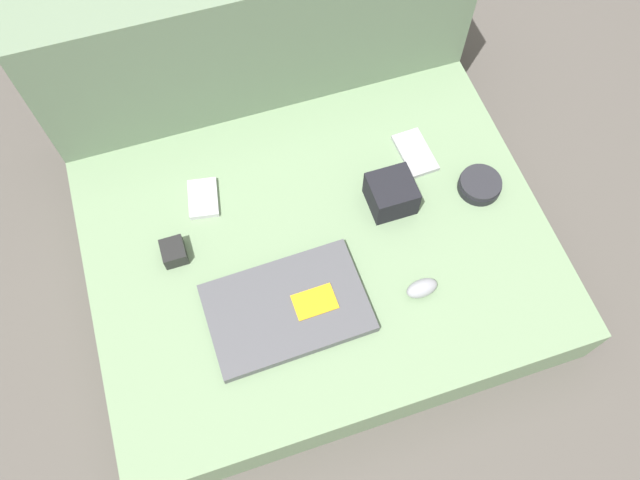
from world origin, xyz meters
TOP-DOWN VIEW (x-y plane):
  - ground_plane at (0.00, 0.00)m, footprint 8.00×8.00m
  - couch_seat at (0.00, 0.00)m, footprint 1.04×0.79m
  - couch_backrest at (0.00, 0.50)m, footprint 1.04×0.20m
  - laptop at (-0.12, -0.13)m, footprint 0.34×0.23m
  - computer_mouse at (0.17, -0.18)m, footprint 0.07×0.04m
  - speaker_puck at (0.40, 0.02)m, footprint 0.10×0.10m
  - phone_silver at (-0.22, 0.19)m, footprint 0.08×0.11m
  - phone_black at (0.29, 0.16)m, footprint 0.08×0.13m
  - camera_pouch at (0.19, 0.05)m, footprint 0.10×0.10m
  - charger_brick at (-0.32, 0.07)m, footprint 0.05×0.06m

SIDE VIEW (x-z plane):
  - ground_plane at x=0.00m, z-range 0.00..0.00m
  - couch_seat at x=0.00m, z-range 0.00..0.15m
  - phone_black at x=0.29m, z-range 0.15..0.16m
  - phone_silver at x=-0.22m, z-range 0.15..0.17m
  - laptop at x=-0.12m, z-range 0.15..0.18m
  - speaker_puck at x=0.40m, z-range 0.15..0.18m
  - computer_mouse at x=0.17m, z-range 0.15..0.19m
  - charger_brick at x=-0.32m, z-range 0.15..0.19m
  - camera_pouch at x=0.19m, z-range 0.15..0.23m
  - couch_backrest at x=0.00m, z-range 0.00..0.51m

